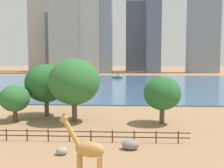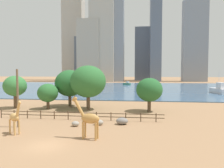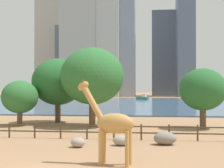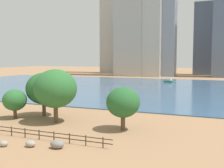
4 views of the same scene
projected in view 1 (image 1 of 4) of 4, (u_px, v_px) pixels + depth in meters
ground_plane at (108, 83)px, 97.05m from camera, size 400.00×400.00×0.00m
harbor_water at (108, 84)px, 94.05m from camera, size 180.00×86.00×0.20m
giraffe_companion at (87, 149)px, 19.93m from camera, size 3.48×1.27×4.83m
boulder_near_fence at (131, 144)px, 26.93m from camera, size 1.71×1.30×0.97m
boulder_by_pole at (96, 147)px, 26.38m from camera, size 1.30×1.02×0.76m
boulder_small at (62, 151)px, 25.46m from camera, size 1.03×0.95×0.71m
enclosure_fence at (62, 134)px, 29.39m from camera, size 26.12×0.14×1.30m
tree_center_broad at (162, 94)px, 36.94m from camera, size 4.91×4.91×6.31m
tree_right_tall at (46, 83)px, 41.84m from camera, size 6.33×6.33×7.85m
tree_left_small at (74, 82)px, 37.92m from camera, size 6.97×6.97×8.70m
tree_right_small at (15, 98)px, 38.41m from camera, size 4.10×4.10×5.09m
boat_ferry at (118, 77)px, 116.95m from camera, size 4.41×3.03×1.83m
skyline_block_central at (65, 32)px, 153.28m from camera, size 16.36×8.16×45.47m
skyline_tower_glass at (203, 20)px, 160.75m from camera, size 17.14×10.19×60.44m
skyline_block_left at (153, 13)px, 160.59m from camera, size 8.06×15.30×68.85m
skyline_tower_short at (55, 43)px, 175.24m from camera, size 10.24×9.72×36.09m
skyline_block_wide at (136, 37)px, 179.61m from camera, size 12.34×11.32×43.97m
skyline_tower_far at (43, 7)px, 180.17m from camera, size 17.60×11.93×83.02m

